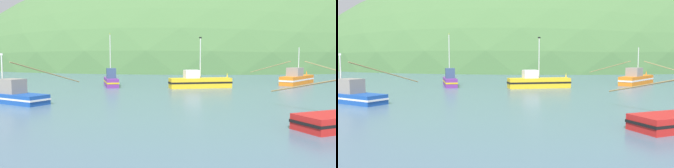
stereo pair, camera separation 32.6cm
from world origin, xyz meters
TOP-DOWN VIEW (x-y plane):
  - hill_far_center at (16.95, 151.34)m, footprint 198.05×158.44m
  - hill_mid_right at (24.10, 165.90)m, footprint 190.12×152.10m
  - fishing_boat_blue at (-18.18, 27.47)m, footprint 11.34×17.40m
  - fishing_boat_yellow at (2.78, 40.37)m, footprint 8.90×3.43m
  - fishing_boat_orange at (18.96, 45.73)m, footprint 11.85×11.09m
  - fishing_boat_purple at (-9.81, 43.50)m, footprint 3.09×7.13m

SIDE VIEW (x-z plane):
  - hill_far_center at x=16.95m, z-range -41.28..41.28m
  - hill_mid_right at x=24.10m, z-range -29.91..29.91m
  - fishing_boat_blue at x=-18.18m, z-range -1.67..2.98m
  - fishing_boat_purple at x=-9.81m, z-range -3.04..4.73m
  - fishing_boat_yellow at x=2.78m, z-range -2.67..4.37m
  - fishing_boat_orange at x=18.96m, z-range -1.99..3.77m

